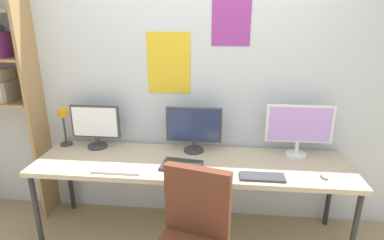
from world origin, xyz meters
name	(u,v)px	position (x,y,z in m)	size (l,w,h in m)	color
wall_back	(196,85)	(0.00, 1.02, 1.30)	(5.03, 0.11, 2.60)	silver
desk	(191,166)	(0.00, 0.60, 0.69)	(2.63, 0.68, 0.74)	tan
monitor_left	(96,125)	(-0.90, 0.81, 0.96)	(0.45, 0.18, 0.40)	#38383D
monitor_center	(194,128)	(0.00, 0.81, 0.96)	(0.49, 0.18, 0.41)	#38383D
monitor_right	(299,127)	(0.90, 0.81, 1.00)	(0.56, 0.18, 0.45)	silver
desk_lamp	(62,118)	(-1.21, 0.81, 1.02)	(0.11, 0.15, 0.42)	#333333
keyboard_left	(118,170)	(-0.56, 0.37, 0.75)	(0.39, 0.13, 0.02)	silver
keyboard_right	(262,177)	(0.56, 0.37, 0.75)	(0.33, 0.13, 0.02)	#38383D
computer_mouse	(325,176)	(1.03, 0.43, 0.76)	(0.06, 0.10, 0.03)	silver
laptop_closed	(182,166)	(-0.07, 0.49, 0.75)	(0.32, 0.22, 0.02)	#2D2D2D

